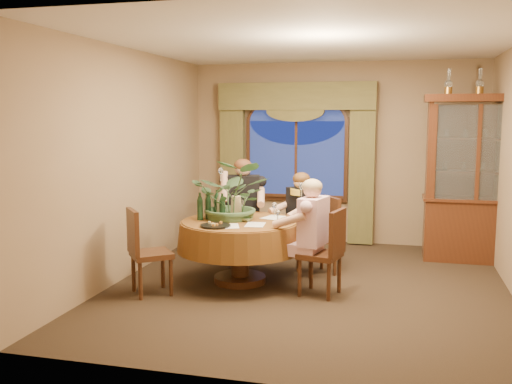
% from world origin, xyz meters
% --- Properties ---
extents(floor, '(5.00, 5.00, 0.00)m').
position_xyz_m(floor, '(0.00, 0.00, 0.00)').
color(floor, black).
rests_on(floor, ground).
extents(wall_back, '(4.50, 0.00, 4.50)m').
position_xyz_m(wall_back, '(0.00, 2.50, 1.40)').
color(wall_back, olive).
rests_on(wall_back, ground).
extents(ceiling, '(5.00, 5.00, 0.00)m').
position_xyz_m(ceiling, '(0.00, 0.00, 2.80)').
color(ceiling, white).
rests_on(ceiling, wall_back).
extents(window, '(1.62, 0.10, 1.32)m').
position_xyz_m(window, '(-0.60, 2.43, 1.30)').
color(window, navy).
rests_on(window, wall_back).
extents(arched_transom, '(1.60, 0.06, 0.44)m').
position_xyz_m(arched_transom, '(-0.60, 2.43, 2.08)').
color(arched_transom, navy).
rests_on(arched_transom, wall_back).
extents(drapery_left, '(0.38, 0.14, 2.32)m').
position_xyz_m(drapery_left, '(-1.63, 2.38, 1.18)').
color(drapery_left, '#4F4B25').
rests_on(drapery_left, floor).
extents(drapery_right, '(0.38, 0.14, 2.32)m').
position_xyz_m(drapery_right, '(0.43, 2.38, 1.18)').
color(drapery_right, '#4F4B25').
rests_on(drapery_right, floor).
extents(swag_valance, '(2.45, 0.16, 0.42)m').
position_xyz_m(swag_valance, '(-0.60, 2.35, 2.28)').
color(swag_valance, '#4F4B25').
rests_on(swag_valance, wall_back).
extents(dining_table, '(1.54, 1.54, 0.75)m').
position_xyz_m(dining_table, '(-0.83, -0.03, 0.38)').
color(dining_table, maroon).
rests_on(dining_table, floor).
extents(china_cabinet, '(1.40, 0.55, 2.27)m').
position_xyz_m(china_cabinet, '(1.98, 1.75, 1.13)').
color(china_cabinet, '#3B1C10').
rests_on(china_cabinet, floor).
extents(oil_lamp_left, '(0.11, 0.11, 0.34)m').
position_xyz_m(oil_lamp_left, '(1.59, 1.75, 2.44)').
color(oil_lamp_left, '#A5722D').
rests_on(oil_lamp_left, china_cabinet).
extents(oil_lamp_center, '(0.11, 0.11, 0.34)m').
position_xyz_m(oil_lamp_center, '(1.98, 1.75, 2.44)').
color(oil_lamp_center, '#A5722D').
rests_on(oil_lamp_center, china_cabinet).
extents(oil_lamp_right, '(0.11, 0.11, 0.34)m').
position_xyz_m(oil_lamp_right, '(2.38, 1.75, 2.44)').
color(oil_lamp_right, '#A5722D').
rests_on(oil_lamp_right, china_cabinet).
extents(chair_right, '(0.51, 0.51, 0.96)m').
position_xyz_m(chair_right, '(0.16, -0.26, 0.48)').
color(chair_right, black).
rests_on(chair_right, floor).
extents(chair_back_right, '(0.59, 0.59, 0.96)m').
position_xyz_m(chair_back_right, '(0.01, 0.57, 0.48)').
color(chair_back_right, black).
rests_on(chair_back_right, floor).
extents(chair_back, '(0.52, 0.52, 0.96)m').
position_xyz_m(chair_back, '(-1.09, 0.88, 0.48)').
color(chair_back, black).
rests_on(chair_back, floor).
extents(chair_front_left, '(0.59, 0.59, 0.96)m').
position_xyz_m(chair_front_left, '(-1.66, -0.69, 0.48)').
color(chair_front_left, black).
rests_on(chair_front_left, floor).
extents(person_pink, '(0.52, 0.55, 1.30)m').
position_xyz_m(person_pink, '(0.08, -0.24, 0.65)').
color(person_pink, beige).
rests_on(person_pink, floor).
extents(person_back, '(0.60, 0.57, 1.42)m').
position_xyz_m(person_back, '(-1.04, 0.89, 0.71)').
color(person_back, black).
rests_on(person_back, floor).
extents(person_scarf, '(0.62, 0.62, 1.28)m').
position_xyz_m(person_scarf, '(-0.19, 0.65, 0.64)').
color(person_scarf, black).
rests_on(person_scarf, floor).
extents(stoneware_vase, '(0.15, 0.15, 0.28)m').
position_xyz_m(stoneware_vase, '(-0.90, 0.07, 0.89)').
color(stoneware_vase, tan).
rests_on(stoneware_vase, dining_table).
extents(centerpiece_plant, '(0.94, 1.04, 0.81)m').
position_xyz_m(centerpiece_plant, '(-0.93, 0.09, 1.36)').
color(centerpiece_plant, '#395B37').
rests_on(centerpiece_plant, dining_table).
extents(olive_bowl, '(0.14, 0.14, 0.04)m').
position_xyz_m(olive_bowl, '(-0.74, -0.06, 0.77)').
color(olive_bowl, '#4A532F').
rests_on(olive_bowl, dining_table).
extents(cheese_platter, '(0.34, 0.34, 0.02)m').
position_xyz_m(cheese_platter, '(-0.99, -0.46, 0.76)').
color(cheese_platter, black).
rests_on(cheese_platter, dining_table).
extents(wine_bottle_0, '(0.07, 0.07, 0.33)m').
position_xyz_m(wine_bottle_0, '(-1.30, -0.10, 0.92)').
color(wine_bottle_0, black).
rests_on(wine_bottle_0, dining_table).
extents(wine_bottle_1, '(0.07, 0.07, 0.33)m').
position_xyz_m(wine_bottle_1, '(-1.02, -0.08, 0.92)').
color(wine_bottle_1, black).
rests_on(wine_bottle_1, dining_table).
extents(wine_bottle_2, '(0.07, 0.07, 0.33)m').
position_xyz_m(wine_bottle_2, '(-1.29, 0.10, 0.92)').
color(wine_bottle_2, tan).
rests_on(wine_bottle_2, dining_table).
extents(wine_bottle_3, '(0.07, 0.07, 0.33)m').
position_xyz_m(wine_bottle_3, '(-1.22, -0.03, 0.92)').
color(wine_bottle_3, black).
rests_on(wine_bottle_3, dining_table).
extents(wine_bottle_4, '(0.07, 0.07, 0.33)m').
position_xyz_m(wine_bottle_4, '(-1.18, 0.18, 0.92)').
color(wine_bottle_4, black).
rests_on(wine_bottle_4, dining_table).
extents(wine_bottle_5, '(0.07, 0.07, 0.33)m').
position_xyz_m(wine_bottle_5, '(-1.08, -0.00, 0.92)').
color(wine_bottle_5, tan).
rests_on(wine_bottle_5, dining_table).
extents(tasting_paper_0, '(0.24, 0.32, 0.00)m').
position_xyz_m(tasting_paper_0, '(-0.58, -0.24, 0.75)').
color(tasting_paper_0, white).
rests_on(tasting_paper_0, dining_table).
extents(tasting_paper_1, '(0.29, 0.35, 0.00)m').
position_xyz_m(tasting_paper_1, '(-0.48, 0.26, 0.75)').
color(tasting_paper_1, white).
rests_on(tasting_paper_1, dining_table).
extents(tasting_paper_2, '(0.30, 0.35, 0.00)m').
position_xyz_m(tasting_paper_2, '(-0.84, -0.39, 0.75)').
color(tasting_paper_2, white).
rests_on(tasting_paper_2, dining_table).
extents(wine_glass_person_pink, '(0.07, 0.07, 0.18)m').
position_xyz_m(wine_glass_person_pink, '(-0.34, -0.14, 0.84)').
color(wine_glass_person_pink, silver).
rests_on(wine_glass_person_pink, dining_table).
extents(wine_glass_person_back, '(0.07, 0.07, 0.18)m').
position_xyz_m(wine_glass_person_back, '(-0.94, 0.46, 0.84)').
color(wine_glass_person_back, silver).
rests_on(wine_glass_person_back, dining_table).
extents(wine_glass_person_scarf, '(0.07, 0.07, 0.18)m').
position_xyz_m(wine_glass_person_scarf, '(-0.49, 0.33, 0.84)').
color(wine_glass_person_scarf, silver).
rests_on(wine_glass_person_scarf, dining_table).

